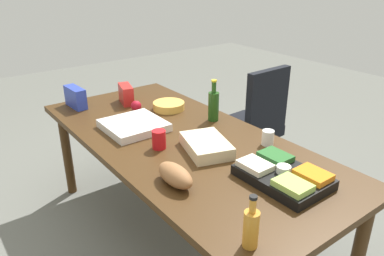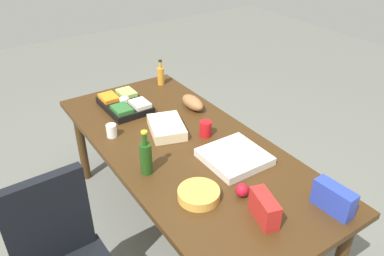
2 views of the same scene
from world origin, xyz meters
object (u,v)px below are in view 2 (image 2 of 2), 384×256
(chip_bag_red, at_px, (264,208))
(pizza_box, at_px, (234,157))
(red_solo_cup, at_px, (206,129))
(chip_bag_blue, at_px, (334,199))
(apple_red, at_px, (242,190))
(sheet_cake, at_px, (167,127))
(paper_cup, at_px, (112,131))
(veggie_tray, at_px, (125,104))
(chip_bowl, at_px, (199,194))
(conference_table, at_px, (186,154))
(dressing_bottle, at_px, (161,75))
(wine_bottle, at_px, (146,157))
(bread_loaf, at_px, (193,103))

(chip_bag_red, height_order, pizza_box, chip_bag_red)
(red_solo_cup, relative_size, chip_bag_blue, 0.50)
(apple_red, relative_size, chip_bag_blue, 0.35)
(red_solo_cup, height_order, apple_red, red_solo_cup)
(chip_bag_blue, bearing_deg, sheet_cake, -164.51)
(red_solo_cup, distance_m, paper_cup, 0.64)
(chip_bag_blue, relative_size, paper_cup, 2.44)
(chip_bag_red, bearing_deg, apple_red, 173.09)
(veggie_tray, distance_m, chip_bowl, 1.17)
(conference_table, distance_m, chip_bag_blue, 0.99)
(veggie_tray, distance_m, paper_cup, 0.41)
(pizza_box, bearing_deg, chip_bag_blue, 13.20)
(conference_table, relative_size, apple_red, 28.67)
(sheet_cake, height_order, veggie_tray, veggie_tray)
(red_solo_cup, height_order, dressing_bottle, dressing_bottle)
(chip_bag_blue, bearing_deg, chip_bag_red, -113.61)
(chip_bag_red, height_order, paper_cup, chip_bag_red)
(veggie_tray, height_order, dressing_bottle, dressing_bottle)
(apple_red, bearing_deg, wine_bottle, -144.80)
(dressing_bottle, xyz_separation_m, chip_bag_blue, (1.86, -0.04, -0.01))
(sheet_cake, bearing_deg, bread_loaf, 118.37)
(pizza_box, height_order, chip_bowl, chip_bowl)
(sheet_cake, distance_m, dressing_bottle, 0.80)
(bread_loaf, xyz_separation_m, paper_cup, (0.03, -0.68, -0.01))
(bread_loaf, xyz_separation_m, apple_red, (0.99, -0.34, -0.01))
(bread_loaf, distance_m, dressing_bottle, 0.53)
(dressing_bottle, bearing_deg, chip_bag_red, -12.60)
(conference_table, height_order, sheet_cake, sheet_cake)
(red_solo_cup, bearing_deg, dressing_bottle, 169.49)
(sheet_cake, distance_m, chip_bag_blue, 1.19)
(chip_bag_red, distance_m, dressing_bottle, 1.75)
(bread_loaf, xyz_separation_m, pizza_box, (0.71, -0.16, -0.03))
(apple_red, height_order, chip_bowl, apple_red)
(veggie_tray, distance_m, bread_loaf, 0.52)
(sheet_cake, relative_size, pizza_box, 0.89)
(chip_bowl, bearing_deg, dressing_bottle, 158.00)
(chip_bag_red, distance_m, bread_loaf, 1.24)
(conference_table, relative_size, dressing_bottle, 9.82)
(chip_bowl, height_order, paper_cup, paper_cup)
(wine_bottle, xyz_separation_m, paper_cup, (-0.48, -0.01, -0.06))
(pizza_box, height_order, dressing_bottle, dressing_bottle)
(apple_red, height_order, paper_cup, paper_cup)
(red_solo_cup, bearing_deg, apple_red, -17.33)
(apple_red, height_order, wine_bottle, wine_bottle)
(apple_red, xyz_separation_m, chip_bag_blue, (0.34, 0.32, 0.04))
(sheet_cake, distance_m, chip_bowl, 0.72)
(apple_red, relative_size, wine_bottle, 0.27)
(pizza_box, distance_m, chip_bowl, 0.42)
(chip_bag_red, relative_size, pizza_box, 0.56)
(conference_table, bearing_deg, chip_bag_red, -2.61)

